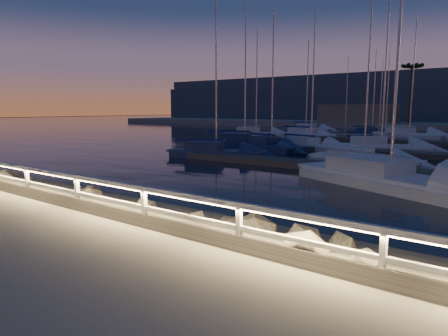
{
  "coord_description": "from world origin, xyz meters",
  "views": [
    {
      "loc": [
        8.73,
        -6.87,
        3.04
      ],
      "look_at": [
        0.61,
        4.0,
        1.02
      ],
      "focal_mm": 32.0,
      "sensor_mm": 36.0,
      "label": 1
    }
  ],
  "objects_px": {
    "sailboat_k": "(407,134)",
    "sailboat_f": "(242,142)",
    "guard_rail": "(118,192)",
    "sailboat_e": "(254,133)",
    "sailboat_m": "(310,128)",
    "sailboat_j": "(378,146)",
    "sailboat_n": "(371,133)",
    "sailboat_b": "(214,151)",
    "sailboat_a": "(270,145)",
    "sailboat_i": "(304,134)",
    "sailboat_d": "(385,177)",
    "sailboat_c": "(361,158)",
    "sailboat_g": "(309,145)"
  },
  "relations": [
    {
      "from": "sailboat_a",
      "to": "sailboat_i",
      "type": "xyz_separation_m",
      "value": [
        -4.43,
        16.23,
        0.0
      ]
    },
    {
      "from": "sailboat_f",
      "to": "sailboat_n",
      "type": "bearing_deg",
      "value": 59.28
    },
    {
      "from": "guard_rail",
      "to": "sailboat_f",
      "type": "distance_m",
      "value": 27.88
    },
    {
      "from": "sailboat_m",
      "to": "sailboat_i",
      "type": "bearing_deg",
      "value": -61.22
    },
    {
      "from": "sailboat_e",
      "to": "sailboat_m",
      "type": "height_order",
      "value": "sailboat_e"
    },
    {
      "from": "sailboat_j",
      "to": "sailboat_m",
      "type": "height_order",
      "value": "sailboat_j"
    },
    {
      "from": "sailboat_d",
      "to": "sailboat_j",
      "type": "height_order",
      "value": "sailboat_d"
    },
    {
      "from": "sailboat_a",
      "to": "sailboat_b",
      "type": "relative_size",
      "value": 0.96
    },
    {
      "from": "sailboat_g",
      "to": "sailboat_j",
      "type": "relative_size",
      "value": 0.9
    },
    {
      "from": "sailboat_b",
      "to": "sailboat_e",
      "type": "height_order",
      "value": "sailboat_e"
    },
    {
      "from": "sailboat_d",
      "to": "sailboat_k",
      "type": "height_order",
      "value": "sailboat_d"
    },
    {
      "from": "sailboat_b",
      "to": "sailboat_d",
      "type": "height_order",
      "value": "sailboat_d"
    },
    {
      "from": "sailboat_b",
      "to": "sailboat_e",
      "type": "xyz_separation_m",
      "value": [
        -9.15,
        20.17,
        0.05
      ]
    },
    {
      "from": "sailboat_b",
      "to": "sailboat_g",
      "type": "distance_m",
      "value": 10.28
    },
    {
      "from": "guard_rail",
      "to": "sailboat_f",
      "type": "relative_size",
      "value": 3.05
    },
    {
      "from": "sailboat_a",
      "to": "sailboat_k",
      "type": "relative_size",
      "value": 0.8
    },
    {
      "from": "sailboat_i",
      "to": "sailboat_k",
      "type": "height_order",
      "value": "sailboat_k"
    },
    {
      "from": "sailboat_a",
      "to": "sailboat_k",
      "type": "bearing_deg",
      "value": 98.27
    },
    {
      "from": "sailboat_f",
      "to": "sailboat_g",
      "type": "distance_m",
      "value": 6.37
    },
    {
      "from": "sailboat_g",
      "to": "sailboat_i",
      "type": "relative_size",
      "value": 1.03
    },
    {
      "from": "guard_rail",
      "to": "sailboat_k",
      "type": "height_order",
      "value": "sailboat_k"
    },
    {
      "from": "sailboat_i",
      "to": "sailboat_b",
      "type": "bearing_deg",
      "value": -81.07
    },
    {
      "from": "sailboat_c",
      "to": "sailboat_j",
      "type": "relative_size",
      "value": 0.88
    },
    {
      "from": "sailboat_k",
      "to": "sailboat_c",
      "type": "bearing_deg",
      "value": -75.47
    },
    {
      "from": "sailboat_f",
      "to": "sailboat_i",
      "type": "relative_size",
      "value": 1.19
    },
    {
      "from": "sailboat_b",
      "to": "sailboat_m",
      "type": "distance_m",
      "value": 38.28
    },
    {
      "from": "sailboat_j",
      "to": "sailboat_n",
      "type": "distance_m",
      "value": 21.55
    },
    {
      "from": "sailboat_d",
      "to": "sailboat_g",
      "type": "relative_size",
      "value": 1.34
    },
    {
      "from": "sailboat_a",
      "to": "sailboat_i",
      "type": "height_order",
      "value": "sailboat_i"
    },
    {
      "from": "guard_rail",
      "to": "sailboat_a",
      "type": "relative_size",
      "value": 3.68
    },
    {
      "from": "sailboat_k",
      "to": "sailboat_m",
      "type": "height_order",
      "value": "sailboat_k"
    },
    {
      "from": "sailboat_g",
      "to": "sailboat_k",
      "type": "relative_size",
      "value": 0.83
    },
    {
      "from": "sailboat_d",
      "to": "sailboat_e",
      "type": "distance_m",
      "value": 33.53
    },
    {
      "from": "sailboat_g",
      "to": "sailboat_f",
      "type": "bearing_deg",
      "value": -147.04
    },
    {
      "from": "guard_rail",
      "to": "sailboat_d",
      "type": "height_order",
      "value": "sailboat_d"
    },
    {
      "from": "guard_rail",
      "to": "sailboat_c",
      "type": "bearing_deg",
      "value": 88.81
    },
    {
      "from": "sailboat_i",
      "to": "sailboat_j",
      "type": "height_order",
      "value": "sailboat_j"
    },
    {
      "from": "sailboat_d",
      "to": "sailboat_f",
      "type": "relative_size",
      "value": 1.16
    },
    {
      "from": "sailboat_d",
      "to": "sailboat_j",
      "type": "relative_size",
      "value": 1.2
    },
    {
      "from": "sailboat_a",
      "to": "sailboat_m",
      "type": "relative_size",
      "value": 0.94
    },
    {
      "from": "sailboat_a",
      "to": "sailboat_f",
      "type": "relative_size",
      "value": 0.83
    },
    {
      "from": "sailboat_a",
      "to": "sailboat_f",
      "type": "distance_m",
      "value": 3.82
    },
    {
      "from": "sailboat_i",
      "to": "sailboat_m",
      "type": "xyz_separation_m",
      "value": [
        -5.64,
        14.02,
        0.02
      ]
    },
    {
      "from": "sailboat_e",
      "to": "sailboat_n",
      "type": "relative_size",
      "value": 1.19
    },
    {
      "from": "sailboat_k",
      "to": "sailboat_m",
      "type": "distance_m",
      "value": 17.11
    },
    {
      "from": "sailboat_f",
      "to": "sailboat_k",
      "type": "height_order",
      "value": "sailboat_k"
    },
    {
      "from": "sailboat_k",
      "to": "sailboat_f",
      "type": "bearing_deg",
      "value": -104.73
    },
    {
      "from": "sailboat_a",
      "to": "sailboat_f",
      "type": "height_order",
      "value": "sailboat_f"
    },
    {
      "from": "sailboat_c",
      "to": "sailboat_e",
      "type": "distance_m",
      "value": 26.16
    },
    {
      "from": "guard_rail",
      "to": "sailboat_j",
      "type": "distance_m",
      "value": 28.48
    }
  ]
}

